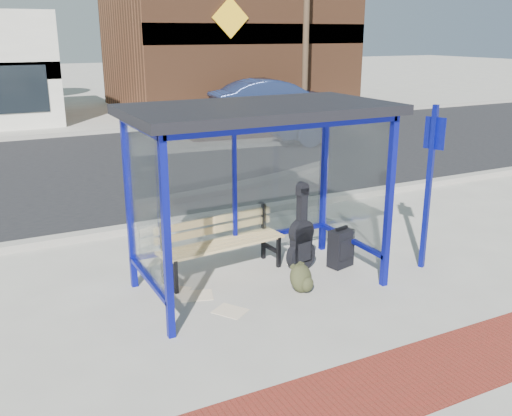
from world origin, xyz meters
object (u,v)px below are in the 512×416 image
guitar_bag (301,241)px  backpack (302,279)px  suitcase (341,248)px  bench (220,241)px  parked_car (275,101)px  fire_hydrant (345,103)px

guitar_bag → backpack: bearing=-130.5°
guitar_bag → suitcase: bearing=-25.3°
bench → parked_car: bearing=52.2°
parked_car → suitcase: bearing=161.0°
backpack → parked_car: size_ratio=0.08×
backpack → parked_car: (6.89, 13.19, 0.61)m
bench → fire_hydrant: bench is taller
parked_car → fire_hydrant: (3.74, 0.66, -0.37)m
bench → backpack: size_ratio=4.75×
guitar_bag → backpack: guitar_bag is taller
guitar_bag → fire_hydrant: (10.26, 13.23, -0.02)m
guitar_bag → suitcase: (0.58, -0.16, -0.17)m
backpack → fire_hydrant: fire_hydrant is taller
bench → backpack: (0.70, -1.04, -0.30)m
backpack → fire_hydrant: 17.47m
suitcase → backpack: 1.06m
guitar_bag → fire_hydrant: guitar_bag is taller
suitcase → bench: bearing=147.1°
suitcase → backpack: size_ratio=1.55×
bench → fire_hydrant: (11.33, 12.82, -0.06)m
guitar_bag → parked_car: parked_car is taller
bench → parked_car: parked_car is taller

